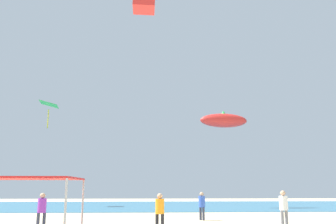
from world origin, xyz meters
TOP-DOWN VIEW (x-y plane):
  - ocean_strip at (0.00, 27.98)m, footprint 110.00×24.22m
  - canopy_tent at (-6.40, -1.92)m, footprint 3.22×3.05m
  - person_near_tent at (0.96, 8.60)m, footprint 0.40×0.42m
  - person_central at (4.58, 4.39)m, footprint 0.44×0.43m
  - person_rightmost at (-7.47, 3.83)m, footprint 0.41×0.41m
  - person_far_shore at (-1.84, 2.81)m, footprint 0.40×0.40m
  - kite_diamond_green at (-13.83, 27.36)m, footprint 2.24×2.28m
  - kite_inflatable_red at (5.56, 23.25)m, footprint 5.14×1.90m

SIDE VIEW (x-z plane):
  - ocean_strip at x=0.00m, z-range 0.00..0.03m
  - person_near_tent at x=0.96m, z-range 0.15..1.84m
  - person_far_shore at x=-1.84m, z-range 0.15..1.85m
  - person_rightmost at x=-7.47m, z-range 0.15..1.86m
  - person_central at x=4.58m, z-range 0.16..1.98m
  - canopy_tent at x=-6.40m, z-range 1.04..3.33m
  - kite_inflatable_red at x=5.56m, z-range 8.02..9.87m
  - kite_diamond_green at x=-13.83m, z-range 9.70..12.75m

